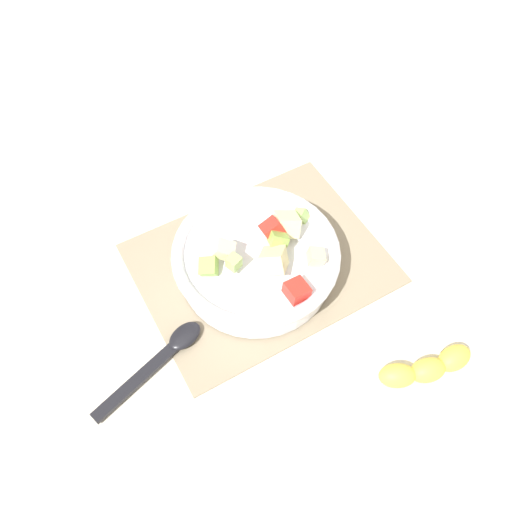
{
  "coord_description": "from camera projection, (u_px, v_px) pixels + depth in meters",
  "views": [
    {
      "loc": [
        0.25,
        0.42,
        0.75
      ],
      "look_at": [
        0.02,
        0.01,
        0.05
      ],
      "focal_mm": 36.89,
      "sensor_mm": 36.0,
      "label": 1
    }
  ],
  "objects": [
    {
      "name": "placemat",
      "position": [
        260.0,
        263.0,
        0.89
      ],
      "size": [
        0.4,
        0.31,
        0.01
      ],
      "primitive_type": "cube",
      "color": "gray",
      "rests_on": "ground_plane"
    },
    {
      "name": "salad_bowl",
      "position": [
        257.0,
        258.0,
        0.85
      ],
      "size": [
        0.27,
        0.27,
        0.11
      ],
      "color": "white",
      "rests_on": "placemat"
    },
    {
      "name": "ground_plane",
      "position": [
        260.0,
        264.0,
        0.89
      ],
      "size": [
        2.4,
        2.4,
        0.0
      ],
      "primitive_type": "plane",
      "color": "silver"
    },
    {
      "name": "serving_spoon",
      "position": [
        166.0,
        354.0,
        0.79
      ],
      "size": [
        0.2,
        0.09,
        0.01
      ],
      "color": "black",
      "rests_on": "placemat"
    },
    {
      "name": "banana_whole",
      "position": [
        427.0,
        368.0,
        0.77
      ],
      "size": [
        0.15,
        0.07,
        0.04
      ],
      "color": "yellow",
      "rests_on": "ground_plane"
    }
  ]
}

